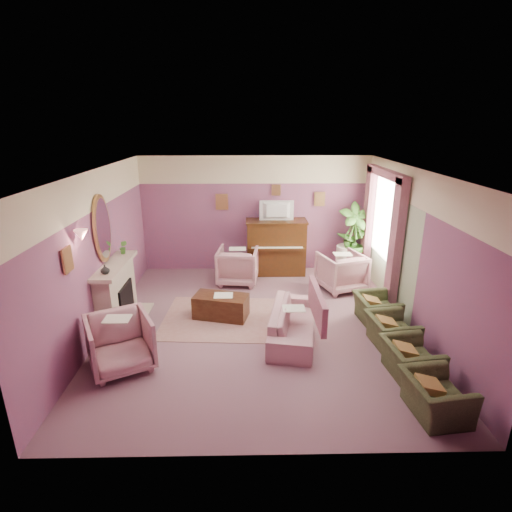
{
  "coord_description": "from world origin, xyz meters",
  "views": [
    {
      "loc": [
        -0.16,
        -6.53,
        3.57
      ],
      "look_at": [
        -0.03,
        0.4,
        1.21
      ],
      "focal_mm": 28.0,
      "sensor_mm": 36.0,
      "label": 1
    }
  ],
  "objects_px": {
    "olive_chair_b": "(411,354)",
    "floral_armchair_front": "(120,340)",
    "floral_armchair_left": "(238,264)",
    "side_table": "(346,260)",
    "olive_chair_a": "(436,390)",
    "olive_chair_c": "(392,327)",
    "olive_chair_d": "(376,305)",
    "sofa": "(293,317)",
    "coffee_table": "(221,306)",
    "floral_armchair_right": "(341,270)",
    "piano": "(276,248)",
    "television": "(277,209)"
  },
  "relations": [
    {
      "from": "olive_chair_b",
      "to": "floral_armchair_front",
      "type": "bearing_deg",
      "value": 176.22
    },
    {
      "from": "floral_armchair_left",
      "to": "side_table",
      "type": "height_order",
      "value": "floral_armchair_left"
    },
    {
      "from": "olive_chair_a",
      "to": "olive_chair_c",
      "type": "relative_size",
      "value": 1.0
    },
    {
      "from": "olive_chair_d",
      "to": "side_table",
      "type": "xyz_separation_m",
      "value": [
        0.04,
        2.52,
        0.0
      ]
    },
    {
      "from": "sofa",
      "to": "side_table",
      "type": "distance_m",
      "value": 3.41
    },
    {
      "from": "coffee_table",
      "to": "olive_chair_b",
      "type": "xyz_separation_m",
      "value": [
        2.88,
        -1.89,
        0.12
      ]
    },
    {
      "from": "olive_chair_c",
      "to": "olive_chair_d",
      "type": "relative_size",
      "value": 1.0
    },
    {
      "from": "floral_armchair_right",
      "to": "olive_chair_d",
      "type": "xyz_separation_m",
      "value": [
        0.31,
        -1.55,
        -0.11
      ]
    },
    {
      "from": "piano",
      "to": "olive_chair_a",
      "type": "relative_size",
      "value": 1.74
    },
    {
      "from": "olive_chair_a",
      "to": "floral_armchair_left",
      "type": "bearing_deg",
      "value": 120.43
    },
    {
      "from": "side_table",
      "to": "television",
      "type": "bearing_deg",
      "value": 179.42
    },
    {
      "from": "floral_armchair_left",
      "to": "olive_chair_c",
      "type": "relative_size",
      "value": 1.14
    },
    {
      "from": "television",
      "to": "floral_armchair_left",
      "type": "height_order",
      "value": "television"
    },
    {
      "from": "floral_armchair_right",
      "to": "olive_chair_a",
      "type": "xyz_separation_m",
      "value": [
        0.31,
        -4.01,
        -0.11
      ]
    },
    {
      "from": "coffee_table",
      "to": "side_table",
      "type": "distance_m",
      "value": 3.7
    },
    {
      "from": "floral_armchair_left",
      "to": "olive_chair_b",
      "type": "height_order",
      "value": "floral_armchair_left"
    },
    {
      "from": "piano",
      "to": "sofa",
      "type": "bearing_deg",
      "value": -88.15
    },
    {
      "from": "floral_armchair_left",
      "to": "side_table",
      "type": "bearing_deg",
      "value": 11.68
    },
    {
      "from": "olive_chair_a",
      "to": "olive_chair_d",
      "type": "relative_size",
      "value": 1.0
    },
    {
      "from": "side_table",
      "to": "sofa",
      "type": "bearing_deg",
      "value": -118.44
    },
    {
      "from": "olive_chair_d",
      "to": "sofa",
      "type": "bearing_deg",
      "value": -163.1
    },
    {
      "from": "floral_armchair_front",
      "to": "olive_chair_a",
      "type": "xyz_separation_m",
      "value": [
        4.28,
        -1.1,
        -0.11
      ]
    },
    {
      "from": "piano",
      "to": "coffee_table",
      "type": "distance_m",
      "value": 2.66
    },
    {
      "from": "television",
      "to": "floral_armchair_front",
      "type": "height_order",
      "value": "television"
    },
    {
      "from": "television",
      "to": "olive_chair_b",
      "type": "distance_m",
      "value": 4.67
    },
    {
      "from": "olive_chair_a",
      "to": "olive_chair_d",
      "type": "xyz_separation_m",
      "value": [
        0.0,
        2.46,
        0.0
      ]
    },
    {
      "from": "television",
      "to": "coffee_table",
      "type": "relative_size",
      "value": 0.8
    },
    {
      "from": "olive_chair_c",
      "to": "television",
      "type": "bearing_deg",
      "value": 116.67
    },
    {
      "from": "olive_chair_c",
      "to": "side_table",
      "type": "distance_m",
      "value": 3.34
    },
    {
      "from": "coffee_table",
      "to": "side_table",
      "type": "height_order",
      "value": "side_table"
    },
    {
      "from": "television",
      "to": "olive_chair_c",
      "type": "bearing_deg",
      "value": -63.33
    },
    {
      "from": "olive_chair_c",
      "to": "floral_armchair_right",
      "type": "bearing_deg",
      "value": 97.39
    },
    {
      "from": "piano",
      "to": "television",
      "type": "bearing_deg",
      "value": -90.0
    },
    {
      "from": "olive_chair_a",
      "to": "olive_chair_b",
      "type": "height_order",
      "value": "same"
    },
    {
      "from": "olive_chair_b",
      "to": "olive_chair_c",
      "type": "height_order",
      "value": "same"
    },
    {
      "from": "coffee_table",
      "to": "olive_chair_d",
      "type": "distance_m",
      "value": 2.9
    },
    {
      "from": "floral_armchair_right",
      "to": "olive_chair_c",
      "type": "height_order",
      "value": "floral_armchair_right"
    },
    {
      "from": "piano",
      "to": "olive_chair_a",
      "type": "distance_m",
      "value": 5.33
    },
    {
      "from": "floral_armchair_front",
      "to": "olive_chair_b",
      "type": "relative_size",
      "value": 1.14
    },
    {
      "from": "piano",
      "to": "olive_chair_a",
      "type": "height_order",
      "value": "piano"
    },
    {
      "from": "piano",
      "to": "television",
      "type": "height_order",
      "value": "television"
    },
    {
      "from": "floral_armchair_left",
      "to": "olive_chair_a",
      "type": "bearing_deg",
      "value": -59.57
    },
    {
      "from": "television",
      "to": "sofa",
      "type": "height_order",
      "value": "television"
    },
    {
      "from": "sofa",
      "to": "olive_chair_a",
      "type": "height_order",
      "value": "sofa"
    },
    {
      "from": "olive_chair_a",
      "to": "floral_armchair_right",
      "type": "bearing_deg",
      "value": 94.38
    },
    {
      "from": "television",
      "to": "side_table",
      "type": "distance_m",
      "value": 2.13
    },
    {
      "from": "sofa",
      "to": "olive_chair_c",
      "type": "height_order",
      "value": "sofa"
    },
    {
      "from": "sofa",
      "to": "olive_chair_a",
      "type": "relative_size",
      "value": 2.31
    },
    {
      "from": "floral_armchair_right",
      "to": "floral_armchair_left",
      "type": "bearing_deg",
      "value": 169.64
    },
    {
      "from": "olive_chair_c",
      "to": "olive_chair_a",
      "type": "bearing_deg",
      "value": -90.0
    }
  ]
}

